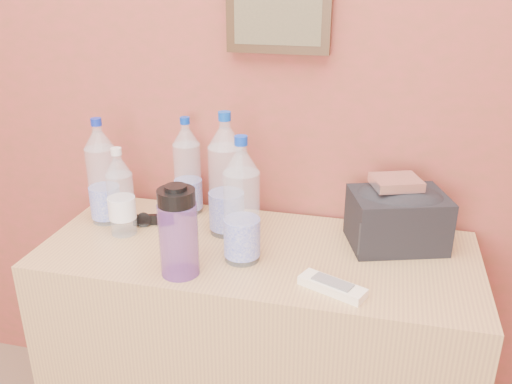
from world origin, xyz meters
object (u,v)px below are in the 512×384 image
at_px(pet_large_d, 242,208).
at_px(toiletry_bag, 397,216).
at_px(pet_large_b, 187,171).
at_px(pet_small, 121,197).
at_px(dresser, 257,357).
at_px(foil_packet, 396,182).
at_px(ac_remote, 332,287).
at_px(nalgene_bottle, 178,231).
at_px(sunglasses, 154,220).
at_px(pet_large_c, 226,181).
at_px(pet_large_a, 103,177).

bearing_deg(pet_large_d, toiletry_bag, 25.01).
distance_m(pet_large_b, pet_small, 0.24).
relative_size(dresser, pet_large_b, 3.89).
bearing_deg(dresser, foil_packet, 18.77).
bearing_deg(pet_large_d, foil_packet, 26.11).
relative_size(ac_remote, foil_packet, 1.33).
relative_size(pet_small, nalgene_bottle, 1.09).
height_order(sunglasses, ac_remote, sunglasses).
bearing_deg(toiletry_bag, nalgene_bottle, -169.59).
relative_size(sunglasses, toiletry_bag, 0.49).
height_order(dresser, pet_large_b, pet_large_b).
xyz_separation_m(pet_large_d, ac_remote, (0.26, -0.10, -0.14)).
bearing_deg(pet_large_c, dresser, -35.78).
distance_m(pet_large_c, pet_large_d, 0.17).
xyz_separation_m(pet_small, nalgene_bottle, (0.25, -0.18, 0.00)).
bearing_deg(pet_large_a, sunglasses, 2.96).
distance_m(pet_large_c, pet_small, 0.31).
bearing_deg(pet_large_c, pet_large_d, -59.56).
bearing_deg(toiletry_bag, pet_large_d, -173.22).
xyz_separation_m(sunglasses, foil_packet, (0.71, 0.05, 0.17)).
bearing_deg(nalgene_bottle, pet_large_a, 144.42).
bearing_deg(toiletry_bag, sunglasses, 165.27).
xyz_separation_m(pet_large_b, pet_large_c, (0.16, -0.11, 0.02)).
bearing_deg(sunglasses, pet_large_a, 164.20).
distance_m(pet_large_d, nalgene_bottle, 0.18).
bearing_deg(foil_packet, sunglasses, -176.21).
xyz_separation_m(pet_small, toiletry_bag, (0.79, 0.12, -0.03)).
distance_m(dresser, sunglasses, 0.54).
distance_m(pet_large_c, foil_packet, 0.48).
xyz_separation_m(pet_large_d, sunglasses, (-0.32, 0.14, -0.14)).
xyz_separation_m(pet_small, foil_packet, (0.78, 0.12, 0.07)).
height_order(pet_large_c, toiletry_bag, pet_large_c).
distance_m(dresser, nalgene_bottle, 0.56).
bearing_deg(pet_large_b, pet_small, -124.70).
distance_m(pet_large_b, foil_packet, 0.65).
relative_size(pet_large_d, foil_packet, 2.75).
distance_m(pet_large_b, nalgene_bottle, 0.39).
height_order(pet_large_d, foil_packet, pet_large_d).
relative_size(pet_large_c, toiletry_bag, 1.43).
height_order(pet_small, toiletry_bag, pet_small).
bearing_deg(pet_small, pet_large_c, 15.04).
xyz_separation_m(dresser, pet_small, (-0.41, 0.00, 0.50)).
xyz_separation_m(dresser, sunglasses, (-0.35, 0.08, 0.40)).
bearing_deg(pet_small, pet_large_b, 55.30).
relative_size(pet_large_a, nalgene_bottle, 1.34).
height_order(pet_large_d, sunglasses, pet_large_d).
relative_size(pet_large_c, pet_small, 1.39).
height_order(pet_small, ac_remote, pet_small).
distance_m(pet_large_b, pet_large_d, 0.36).
bearing_deg(toiletry_bag, ac_remote, -135.44).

